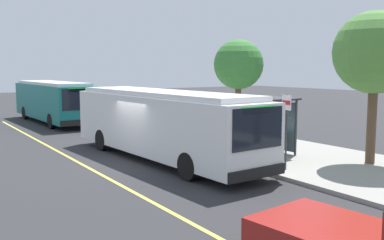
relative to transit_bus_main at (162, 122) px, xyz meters
name	(u,v)px	position (x,y,z in m)	size (l,w,h in m)	color
ground_plane	(138,161)	(-0.24, -1.01, -1.62)	(120.00, 120.00, 0.00)	#2B2B2D
sidewalk_curb	(247,146)	(-0.24, 4.99, -1.54)	(44.00, 6.40, 0.15)	gray
lane_stripe_center	(88,167)	(-0.24, -3.21, -1.61)	(36.00, 0.14, 0.01)	#E0D64C
transit_bus_main	(162,122)	(0.00, 0.00, 0.00)	(11.72, 3.19, 2.95)	white
transit_bus_second	(53,100)	(-15.70, -0.20, 0.00)	(10.89, 2.88, 2.95)	#146B66
bus_shelter	(264,112)	(1.53, 4.43, 0.30)	(2.90, 1.60, 2.48)	#333338
waiting_bench	(267,142)	(1.92, 4.29, -0.98)	(1.60, 0.48, 0.95)	brown
route_sign_post	(286,121)	(4.74, 2.59, 0.34)	(0.44, 0.08, 2.80)	#333338
street_tree_near_shelter	(238,65)	(-4.04, 7.47, 2.48)	(2.93, 2.93, 5.45)	brown
street_tree_upstreet	(375,53)	(5.76, 6.24, 2.86)	(3.21, 3.21, 5.96)	brown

